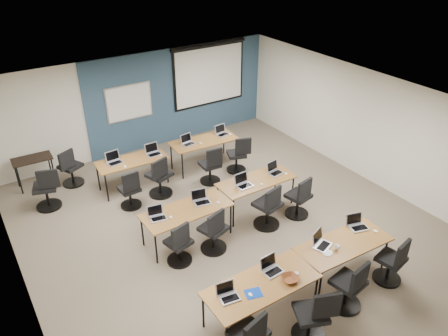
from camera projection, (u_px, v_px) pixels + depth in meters
floor at (231, 228)px, 9.25m from camera, size 8.00×9.00×0.02m
ceiling at (232, 109)px, 7.91m from camera, size 8.00×9.00×0.02m
wall_back at (139, 103)px, 11.85m from camera, size 8.00×0.04×2.70m
wall_front at (438, 329)px, 5.31m from camera, size 8.00×0.04×2.70m
wall_left at (15, 245)px, 6.68m from camera, size 0.04×9.00×2.70m
wall_right at (369, 127)px, 10.48m from camera, size 0.04×9.00×2.70m
blue_accent_panel at (180, 95)px, 12.42m from camera, size 5.50×0.04×2.70m
whiteboard at (129, 103)px, 11.61m from camera, size 1.28×0.03×0.98m
projector_screen at (209, 71)px, 12.56m from camera, size 2.40×0.10×1.82m
training_table_front_left at (262, 286)px, 6.84m from camera, size 1.88×0.78×0.73m
training_table_front_right at (343, 245)px, 7.70m from camera, size 1.76×0.73×0.73m
training_table_mid_left at (187, 211)px, 8.59m from camera, size 1.80×0.75×0.73m
training_table_mid_right at (256, 182)px, 9.56m from camera, size 1.75×0.73×0.73m
training_table_back_left at (132, 162)px, 10.36m from camera, size 1.66×0.69×0.73m
training_table_back_right at (204, 142)px, 11.27m from camera, size 1.74×0.72×0.73m
laptop_0 at (228, 294)px, 6.55m from camera, size 0.30×0.26×0.23m
mouse_0 at (251, 295)px, 6.61m from camera, size 0.07×0.09×0.03m
laptop_1 at (271, 268)px, 7.05m from camera, size 0.32×0.27×0.24m
mouse_1 at (297, 273)px, 7.01m from camera, size 0.08×0.10×0.03m
task_chair_1 at (314, 319)px, 6.61m from camera, size 0.57×0.53×1.01m
laptop_2 at (321, 242)px, 7.61m from camera, size 0.33×0.28×0.25m
mouse_2 at (337, 246)px, 7.60m from camera, size 0.08×0.11×0.04m
task_chair_2 at (350, 289)px, 7.14m from camera, size 0.54×0.54×1.02m
laptop_3 at (357, 224)px, 8.05m from camera, size 0.33×0.28×0.25m
mouse_3 at (376, 231)px, 7.95m from camera, size 0.09×0.12×0.04m
task_chair_3 at (392, 264)px, 7.68m from camera, size 0.50×0.50×0.98m
laptop_4 at (157, 215)px, 8.30m from camera, size 0.31×0.26×0.24m
mouse_4 at (171, 217)px, 8.33m from camera, size 0.06×0.10×0.03m
task_chair_4 at (179, 246)px, 8.11m from camera, size 0.48×0.48×0.96m
laptop_5 at (201, 199)px, 8.77m from camera, size 0.33×0.28×0.25m
mouse_5 at (218, 202)px, 8.77m from camera, size 0.07×0.10×0.03m
task_chair_5 at (214, 234)px, 8.41m from camera, size 0.53×0.52×1.00m
laptop_6 at (243, 183)px, 9.32m from camera, size 0.34×0.29×0.26m
mouse_6 at (262, 184)px, 9.37m from camera, size 0.08×0.10×0.03m
task_chair_6 at (268, 210)px, 9.08m from camera, size 0.56×0.56×1.04m
laptop_7 at (275, 170)px, 9.79m from camera, size 0.33×0.28×0.25m
mouse_7 at (286, 174)px, 9.76m from camera, size 0.07×0.10×0.03m
task_chair_7 at (299, 200)px, 9.42m from camera, size 0.52×0.52×1.00m
laptop_8 at (114, 160)px, 10.20m from camera, size 0.35×0.29×0.26m
mouse_8 at (125, 167)px, 10.03m from camera, size 0.08×0.11×0.03m
task_chair_8 at (130, 192)px, 9.72m from camera, size 0.47×0.47×0.96m
laptop_9 at (153, 152)px, 10.57m from camera, size 0.34×0.29×0.26m
mouse_9 at (161, 155)px, 10.53m from camera, size 0.07×0.10×0.03m
task_chair_9 at (160, 180)px, 10.13m from camera, size 0.58×0.56×1.04m
laptop_10 at (188, 142)px, 11.05m from camera, size 0.32×0.27×0.24m
mouse_10 at (201, 143)px, 11.09m from camera, size 0.07×0.10×0.03m
task_chair_10 at (211, 168)px, 10.65m from camera, size 0.51×0.51×0.99m
laptop_11 at (222, 132)px, 11.54m from camera, size 0.33×0.28×0.25m
mouse_11 at (230, 134)px, 11.56m from camera, size 0.06×0.10×0.03m
task_chair_11 at (238, 157)px, 11.14m from camera, size 0.52×0.50×0.98m
blue_mousepad at (253, 293)px, 6.64m from camera, size 0.30×0.27×0.01m
snack_bowl at (290, 278)px, 6.86m from camera, size 0.37×0.37×0.08m
snack_plate at (327, 253)px, 7.45m from camera, size 0.21×0.21×0.01m
coffee_cup at (337, 248)px, 7.50m from camera, size 0.08×0.08×0.06m
utility_table at (32, 162)px, 10.41m from camera, size 0.90×0.50×0.75m
spare_chair_a at (71, 170)px, 10.55m from camera, size 0.56×0.52×1.00m
spare_chair_b at (47, 192)px, 9.69m from camera, size 0.57×0.56×1.03m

